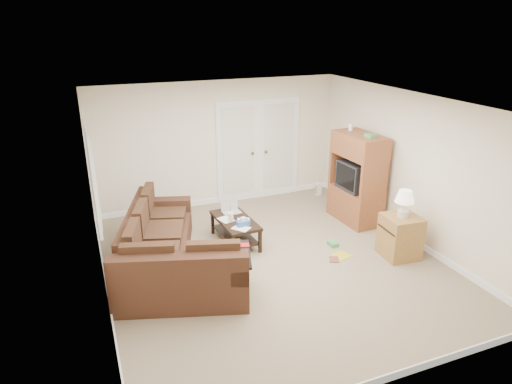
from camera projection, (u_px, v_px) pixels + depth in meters
name	position (u px, v px, depth m)	size (l,w,h in m)	color
floor	(273.00, 263.00, 7.16)	(5.50, 5.50, 0.00)	gray
ceiling	(275.00, 103.00, 6.26)	(5.00, 5.50, 0.02)	white
wall_left	(96.00, 214.00, 5.84)	(0.02, 5.50, 2.50)	white
wall_right	(412.00, 169.00, 7.58)	(0.02, 5.50, 2.50)	white
wall_back	(218.00, 144.00, 9.10)	(5.00, 0.02, 2.50)	white
wall_front	(392.00, 282.00, 4.32)	(5.00, 0.02, 2.50)	white
baseboards	(273.00, 260.00, 7.14)	(5.00, 5.50, 0.10)	silver
french_doors	(258.00, 150.00, 9.44)	(1.80, 0.05, 2.13)	silver
window_left	(92.00, 169.00, 6.62)	(0.05, 1.92, 1.42)	silver
sectional_sofa	(168.00, 255.00, 6.71)	(1.97, 3.11, 0.83)	#44271A
coffee_table	(235.00, 229.00, 7.74)	(0.60, 1.10, 0.73)	black
tv_armoire	(357.00, 178.00, 8.40)	(0.62, 1.07, 1.79)	brown
side_cabinet	(400.00, 233.00, 7.23)	(0.57, 0.57, 1.13)	#A2763B
space_heater	(319.00, 189.00, 9.87)	(0.11, 0.09, 0.27)	white
floor_magazine	(340.00, 256.00, 7.36)	(0.31, 0.24, 0.01)	gold
floor_greenbox	(333.00, 244.00, 7.68)	(0.13, 0.18, 0.07)	#479C54
floor_book	(329.00, 259.00, 7.25)	(0.15, 0.20, 0.02)	brown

